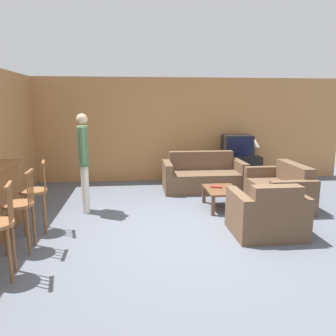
{
  "coord_description": "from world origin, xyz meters",
  "views": [
    {
      "loc": [
        -0.73,
        -4.71,
        1.95
      ],
      "look_at": [
        -0.16,
        0.87,
        0.85
      ],
      "focal_mm": 35.0,
      "sensor_mm": 36.0,
      "label": 1
    }
  ],
  "objects_px": {
    "bar_chair_far": "(35,196)",
    "person_by_window": "(84,157)",
    "armchair_near": "(267,215)",
    "table_lamp": "(255,144)",
    "loveseat_right": "(280,190)",
    "tv_unit": "(236,169)",
    "tv": "(237,146)",
    "bar_chair_mid": "(20,210)",
    "couch_far": "(203,177)",
    "book_on_table": "(216,187)",
    "coffee_table": "(222,192)"
  },
  "relations": [
    {
      "from": "armchair_near",
      "to": "book_on_table",
      "type": "bearing_deg",
      "value": 106.46
    },
    {
      "from": "armchair_near",
      "to": "tv",
      "type": "xyz_separation_m",
      "value": [
        0.62,
        3.47,
        0.61
      ]
    },
    {
      "from": "bar_chair_far",
      "to": "loveseat_right",
      "type": "relative_size",
      "value": 0.74
    },
    {
      "from": "tv_unit",
      "to": "person_by_window",
      "type": "bearing_deg",
      "value": -149.19
    },
    {
      "from": "bar_chair_mid",
      "to": "table_lamp",
      "type": "relative_size",
      "value": 2.53
    },
    {
      "from": "bar_chair_mid",
      "to": "loveseat_right",
      "type": "relative_size",
      "value": 0.74
    },
    {
      "from": "tv",
      "to": "table_lamp",
      "type": "relative_size",
      "value": 1.65
    },
    {
      "from": "coffee_table",
      "to": "tv",
      "type": "bearing_deg",
      "value": 65.98
    },
    {
      "from": "armchair_near",
      "to": "table_lamp",
      "type": "height_order",
      "value": "table_lamp"
    },
    {
      "from": "bar_chair_mid",
      "to": "bar_chair_far",
      "type": "relative_size",
      "value": 1.0
    },
    {
      "from": "armchair_near",
      "to": "book_on_table",
      "type": "relative_size",
      "value": 4.53
    },
    {
      "from": "couch_far",
      "to": "loveseat_right",
      "type": "xyz_separation_m",
      "value": [
        1.23,
        -1.33,
        -0.0
      ]
    },
    {
      "from": "loveseat_right",
      "to": "person_by_window",
      "type": "xyz_separation_m",
      "value": [
        -3.7,
        0.0,
        0.72
      ]
    },
    {
      "from": "bar_chair_mid",
      "to": "coffee_table",
      "type": "xyz_separation_m",
      "value": [
        3.15,
        1.52,
        -0.26
      ]
    },
    {
      "from": "tv",
      "to": "book_on_table",
      "type": "relative_size",
      "value": 3.19
    },
    {
      "from": "armchair_near",
      "to": "coffee_table",
      "type": "xyz_separation_m",
      "value": [
        -0.34,
        1.32,
        0.01
      ]
    },
    {
      "from": "tv_unit",
      "to": "tv",
      "type": "height_order",
      "value": "tv"
    },
    {
      "from": "book_on_table",
      "to": "couch_far",
      "type": "bearing_deg",
      "value": 89.06
    },
    {
      "from": "bar_chair_mid",
      "to": "table_lamp",
      "type": "distance_m",
      "value": 5.87
    },
    {
      "from": "loveseat_right",
      "to": "person_by_window",
      "type": "relative_size",
      "value": 0.83
    },
    {
      "from": "coffee_table",
      "to": "person_by_window",
      "type": "height_order",
      "value": "person_by_window"
    },
    {
      "from": "coffee_table",
      "to": "table_lamp",
      "type": "distance_m",
      "value": 2.66
    },
    {
      "from": "bar_chair_far",
      "to": "person_by_window",
      "type": "height_order",
      "value": "person_by_window"
    },
    {
      "from": "armchair_near",
      "to": "tv_unit",
      "type": "height_order",
      "value": "armchair_near"
    },
    {
      "from": "bar_chair_mid",
      "to": "table_lamp",
      "type": "height_order",
      "value": "bar_chair_mid"
    },
    {
      "from": "bar_chair_far",
      "to": "armchair_near",
      "type": "bearing_deg",
      "value": -7.97
    },
    {
      "from": "bar_chair_mid",
      "to": "book_on_table",
      "type": "distance_m",
      "value": 3.48
    },
    {
      "from": "person_by_window",
      "to": "armchair_near",
      "type": "bearing_deg",
      "value": -25.94
    },
    {
      "from": "tv",
      "to": "table_lamp",
      "type": "distance_m",
      "value": 0.46
    },
    {
      "from": "bar_chair_far",
      "to": "tv_unit",
      "type": "bearing_deg",
      "value": 36.01
    },
    {
      "from": "bar_chair_far",
      "to": "armchair_near",
      "type": "relative_size",
      "value": 1.08
    },
    {
      "from": "bar_chair_far",
      "to": "table_lamp",
      "type": "relative_size",
      "value": 2.53
    },
    {
      "from": "tv",
      "to": "book_on_table",
      "type": "bearing_deg",
      "value": -117.02
    },
    {
      "from": "tv_unit",
      "to": "coffee_table",
      "type": "bearing_deg",
      "value": -113.99
    },
    {
      "from": "tv",
      "to": "book_on_table",
      "type": "xyz_separation_m",
      "value": [
        -1.04,
        -2.04,
        -0.52
      ]
    },
    {
      "from": "bar_chair_mid",
      "to": "tv_unit",
      "type": "xyz_separation_m",
      "value": [
        4.11,
        3.67,
        -0.26
      ]
    },
    {
      "from": "person_by_window",
      "to": "couch_far",
      "type": "bearing_deg",
      "value": 28.2
    },
    {
      "from": "tv_unit",
      "to": "book_on_table",
      "type": "relative_size",
      "value": 5.45
    },
    {
      "from": "bar_chair_far",
      "to": "tv_unit",
      "type": "distance_m",
      "value": 5.09
    },
    {
      "from": "bar_chair_far",
      "to": "tv",
      "type": "relative_size",
      "value": 1.53
    },
    {
      "from": "couch_far",
      "to": "book_on_table",
      "type": "distance_m",
      "value": 1.29
    },
    {
      "from": "armchair_near",
      "to": "coffee_table",
      "type": "bearing_deg",
      "value": 104.36
    },
    {
      "from": "couch_far",
      "to": "person_by_window",
      "type": "relative_size",
      "value": 1.02
    },
    {
      "from": "table_lamp",
      "to": "armchair_near",
      "type": "bearing_deg",
      "value": -107.28
    },
    {
      "from": "bar_chair_far",
      "to": "couch_far",
      "type": "distance_m",
      "value": 3.82
    },
    {
      "from": "bar_chair_far",
      "to": "person_by_window",
      "type": "distance_m",
      "value": 1.18
    },
    {
      "from": "loveseat_right",
      "to": "tv_unit",
      "type": "bearing_deg",
      "value": 95.76
    },
    {
      "from": "coffee_table",
      "to": "bar_chair_far",
      "type": "bearing_deg",
      "value": -165.17
    },
    {
      "from": "table_lamp",
      "to": "person_by_window",
      "type": "bearing_deg",
      "value": -152.23
    },
    {
      "from": "loveseat_right",
      "to": "table_lamp",
      "type": "height_order",
      "value": "table_lamp"
    }
  ]
}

